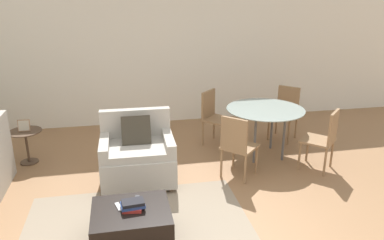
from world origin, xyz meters
name	(u,v)px	position (x,y,z in m)	size (l,w,h in m)	color
wall_back	(142,52)	(0.00, 4.03, 1.38)	(12.00, 0.06, 2.75)	white
area_rug	(138,222)	(-0.35, 0.64, 0.00)	(2.47, 1.50, 0.01)	gray
armchair	(137,156)	(-0.28, 1.62, 0.37)	(0.96, 0.82, 0.93)	#B2ADA3
ottoman	(132,224)	(-0.42, 0.31, 0.21)	(0.79, 0.66, 0.38)	black
book_stack	(133,205)	(-0.40, 0.31, 0.43)	(0.25, 0.18, 0.10)	#B72D28
tv_remote_primary	(119,207)	(-0.54, 0.38, 0.39)	(0.08, 0.16, 0.01)	#B7B7BC
tv_remote_secondary	(136,199)	(-0.36, 0.49, 0.39)	(0.08, 0.17, 0.01)	#333338
side_table	(26,140)	(-1.86, 2.51, 0.36)	(0.48, 0.48, 0.51)	#4C3828
picture_frame	(24,126)	(-1.86, 2.51, 0.59)	(0.17, 0.07, 0.17)	#8C6647
dining_table	(265,114)	(1.69, 2.08, 0.69)	(1.18, 1.18, 0.77)	#8C9E99
dining_chair_near_left	(237,143)	(1.04, 1.44, 0.52)	(0.59, 0.59, 0.90)	#93704C
dining_chair_near_right	(324,136)	(2.33, 1.44, 0.52)	(0.59, 0.59, 0.90)	#93704C
dining_chair_far_left	(213,114)	(1.04, 2.72, 0.52)	(0.59, 0.59, 0.90)	#93704C
dining_chair_far_right	(286,109)	(2.33, 2.72, 0.52)	(0.59, 0.59, 0.90)	#93704C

